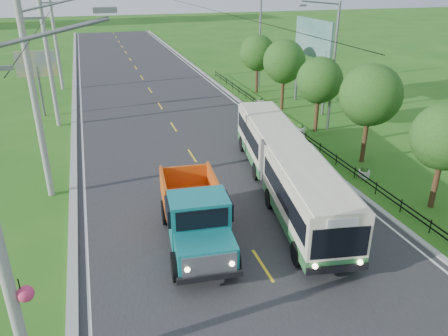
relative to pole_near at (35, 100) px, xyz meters
name	(u,v)px	position (x,y,z in m)	size (l,w,h in m)	color
ground	(263,266)	(8.26, -9.00, -5.09)	(240.00, 240.00, 0.00)	#225F16
road	(169,119)	(8.26, 11.00, -5.08)	(14.00, 120.00, 0.02)	#28282B
curb_left	(74,127)	(1.06, 11.00, -5.02)	(0.40, 120.00, 0.15)	#9E9E99
curb_right	(253,111)	(15.41, 11.00, -5.04)	(0.30, 120.00, 0.10)	#9E9E99
edge_line_left	(82,127)	(1.61, 11.00, -5.07)	(0.12, 120.00, 0.00)	silver
edge_line_right	(247,112)	(14.91, 11.00, -5.07)	(0.12, 120.00, 0.00)	silver
centre_dash	(263,265)	(8.26, -9.00, -5.07)	(0.12, 2.20, 0.00)	yellow
railing_right	(293,130)	(16.26, 5.00, -4.79)	(0.04, 40.00, 0.60)	black
pole_near	(35,100)	(0.00, 0.00, 0.00)	(3.51, 0.32, 10.00)	gray
pole_mid	(49,58)	(0.00, 12.00, 0.00)	(3.51, 0.32, 10.00)	gray
pole_far	(56,37)	(0.00, 24.00, 0.00)	(3.51, 0.32, 10.00)	gray
tree_second	(444,139)	(18.12, -6.86, -1.57)	(3.18, 3.26, 5.30)	#382314
tree_third	(370,98)	(18.12, -0.86, -1.11)	(3.60, 3.62, 6.00)	#382314
tree_fourth	(319,82)	(18.12, 5.14, -1.51)	(3.24, 3.31, 5.40)	#382314
tree_fifth	(284,63)	(18.12, 11.14, -1.24)	(3.48, 3.52, 5.80)	#382314
tree_back	(257,54)	(18.12, 17.14, -1.44)	(3.30, 3.36, 5.50)	#382314
streetlight_mid	(332,63)	(18.90, 5.00, -0.19)	(3.02, 0.20, 9.07)	slate
streetlight_far	(258,38)	(18.90, 19.00, -0.19)	(3.02, 0.20, 9.07)	slate
planter_near	(364,173)	(16.86, -3.00, -4.81)	(0.64, 0.64, 0.67)	silver
planter_mid	(301,129)	(16.86, 5.00, -4.81)	(0.64, 0.64, 0.67)	silver
planter_far	(260,101)	(16.86, 13.00, -4.81)	(0.64, 0.64, 0.67)	silver
billboard_left	(37,68)	(-1.24, 15.00, -1.23)	(3.00, 0.20, 5.20)	slate
billboard_right	(313,44)	(20.56, 11.00, 0.25)	(0.24, 6.00, 7.30)	slate
bus	(285,163)	(11.67, -3.49, -3.37)	(4.77, 15.03, 2.87)	#2B6C36
dump_truck	(195,212)	(6.13, -6.69, -3.56)	(3.02, 6.66, 2.72)	#14797C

